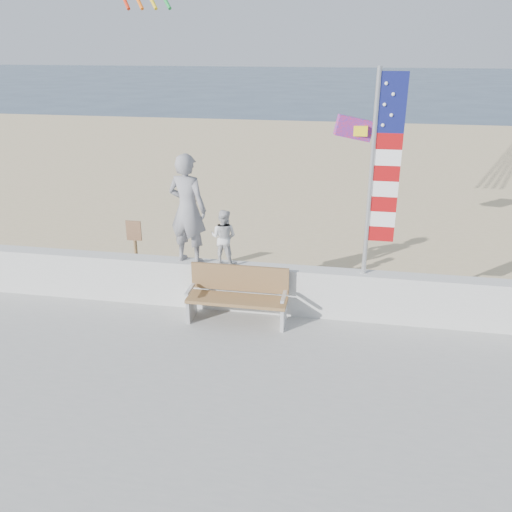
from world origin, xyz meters
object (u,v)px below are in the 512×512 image
Objects in this scene: adult at (188,209)px; flag at (380,167)px; child at (224,237)px; bench at (238,294)px.

adult is 0.58× the size of flag.
child is 3.02m from flag.
adult is 1.96× the size of child.
bench is at bearing -168.96° from flag.
flag is (2.68, -0.00, 1.39)m from child.
flag is (3.34, -0.00, 0.89)m from adult.
child is at bearing -165.43° from adult.
adult is at bearing 180.00° from flag.
flag reaches higher than adult.
adult reaches higher than child.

